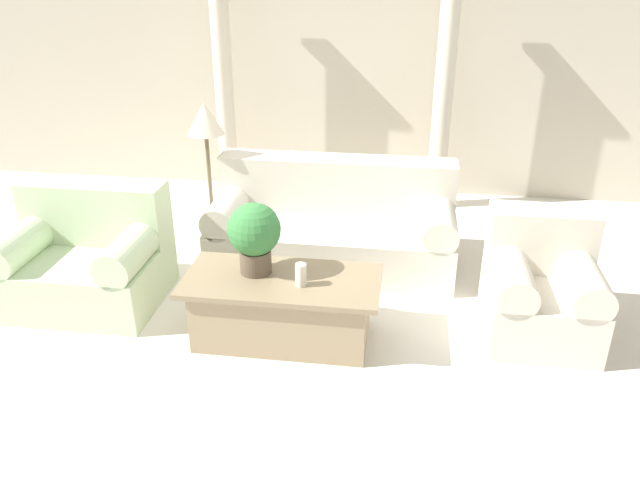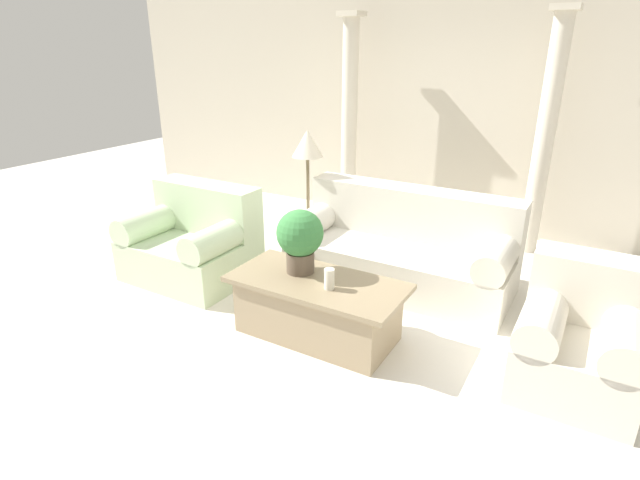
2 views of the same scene
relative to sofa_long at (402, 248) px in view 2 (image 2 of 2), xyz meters
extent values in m
plane|color=silver|center=(-0.22, -0.73, -0.36)|extent=(16.00, 16.00, 0.00)
cube|color=beige|center=(-0.22, 1.91, 1.24)|extent=(10.00, 0.06, 3.20)
cube|color=beige|center=(0.00, -0.08, -0.15)|extent=(2.10, 0.91, 0.41)
cube|color=beige|center=(0.00, 0.22, 0.30)|extent=(2.10, 0.32, 0.50)
cylinder|color=beige|center=(-0.91, -0.08, 0.15)|extent=(0.28, 0.91, 0.28)
cylinder|color=beige|center=(0.91, -0.08, 0.15)|extent=(0.28, 0.91, 0.28)
cube|color=beige|center=(-1.86, -0.97, -0.15)|extent=(1.17, 0.91, 0.41)
cube|color=beige|center=(-1.86, -0.67, 0.30)|extent=(1.17, 0.32, 0.50)
cylinder|color=beige|center=(-2.30, -0.97, 0.15)|extent=(0.28, 0.91, 0.28)
cylinder|color=beige|center=(-1.41, -0.97, 0.15)|extent=(0.28, 0.91, 0.28)
cube|color=#998466|center=(-0.21, -1.26, -0.13)|extent=(1.22, 0.58, 0.45)
cube|color=#897759|center=(-0.21, -1.26, 0.11)|extent=(1.39, 0.66, 0.04)
cylinder|color=brown|center=(-0.41, -1.18, 0.21)|extent=(0.23, 0.23, 0.17)
sphere|color=#387A3D|center=(-0.41, -1.18, 0.46)|extent=(0.37, 0.37, 0.37)
cylinder|color=silver|center=(-0.06, -1.33, 0.21)|extent=(0.08, 0.08, 0.16)
cylinder|color=brown|center=(-1.14, 0.12, -0.34)|extent=(0.24, 0.24, 0.03)
cylinder|color=brown|center=(-1.14, 0.12, 0.21)|extent=(0.04, 0.04, 1.07)
cone|color=beige|center=(-1.14, 0.12, 0.88)|extent=(0.32, 0.32, 0.28)
cylinder|color=beige|center=(-1.37, 1.49, 0.89)|extent=(0.20, 0.20, 2.50)
cube|color=beige|center=(-1.37, 1.49, 2.17)|extent=(0.28, 0.28, 0.06)
cylinder|color=beige|center=(0.94, 1.49, 0.89)|extent=(0.20, 0.20, 2.50)
cube|color=beige|center=(0.94, 1.49, 2.17)|extent=(0.28, 0.28, 0.06)
cube|color=beige|center=(1.63, -0.93, -0.16)|extent=(0.76, 0.87, 0.40)
cube|color=beige|center=(1.63, -0.65, 0.28)|extent=(0.76, 0.30, 0.47)
cylinder|color=beige|center=(1.39, -0.93, 0.13)|extent=(0.28, 0.87, 0.28)
cylinder|color=beige|center=(1.87, -0.93, 0.13)|extent=(0.28, 0.87, 0.28)
camera|label=1|loc=(0.59, -5.01, 2.25)|focal=35.00mm
camera|label=2|loc=(1.57, -4.25, 1.84)|focal=28.00mm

